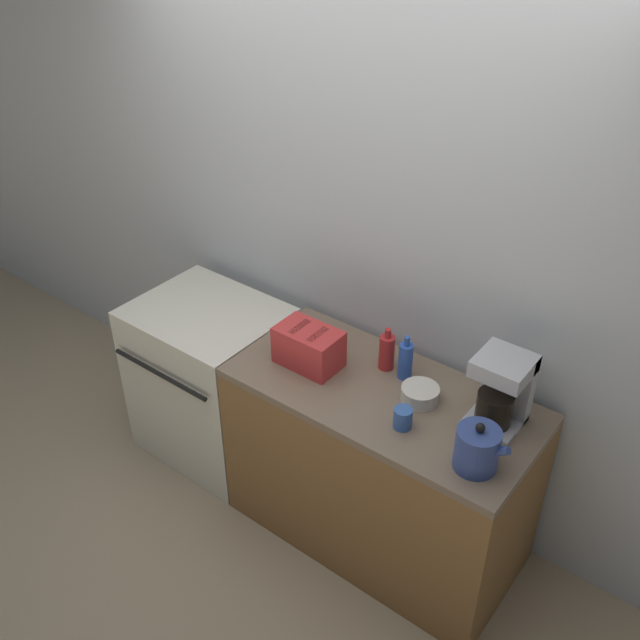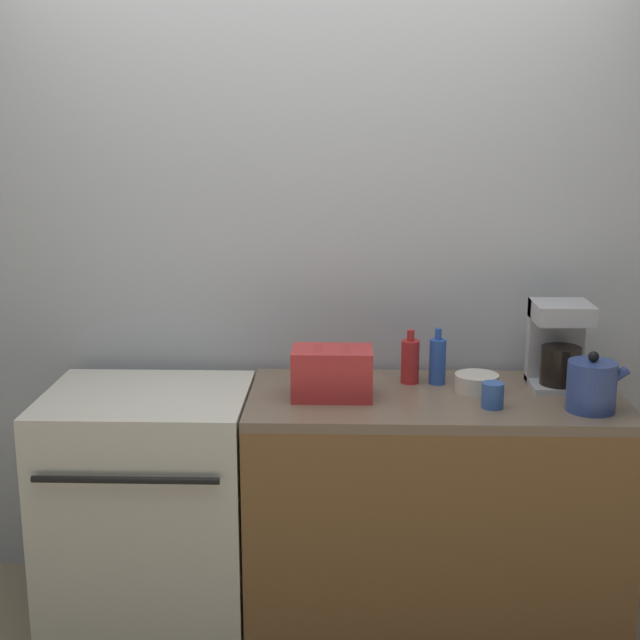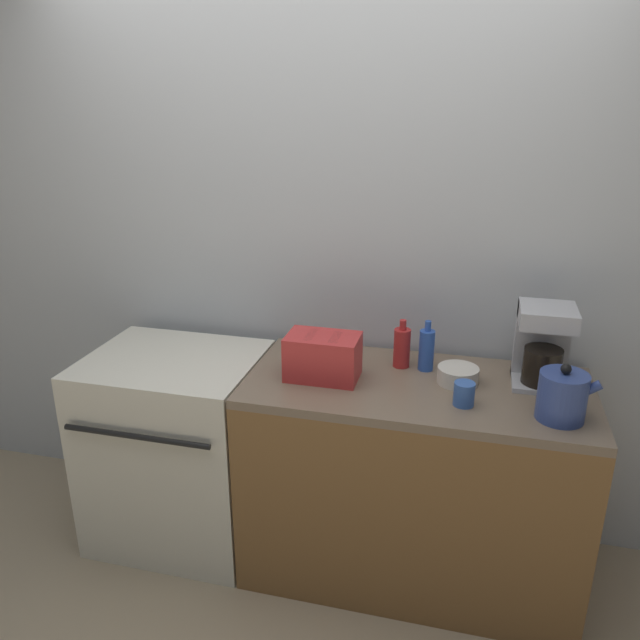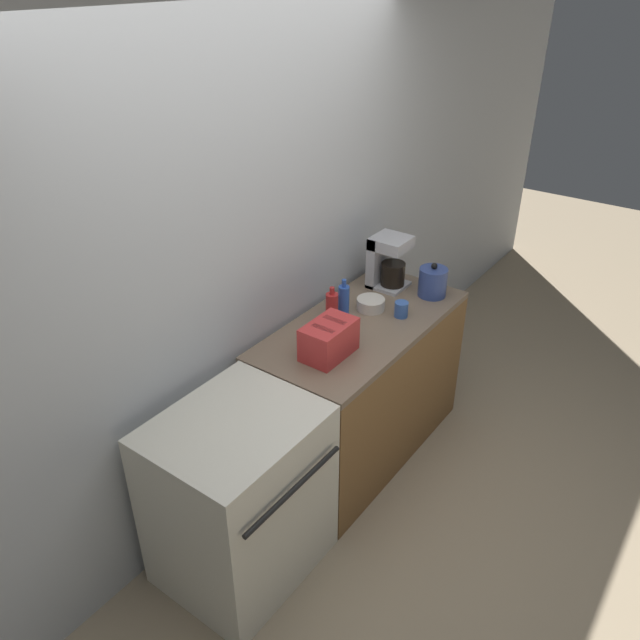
{
  "view_description": "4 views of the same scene",
  "coord_description": "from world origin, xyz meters",
  "px_view_note": "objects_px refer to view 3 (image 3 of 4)",
  "views": [
    {
      "loc": [
        1.71,
        -1.71,
        2.84
      ],
      "look_at": [
        0.11,
        0.36,
        1.08
      ],
      "focal_mm": 40.0,
      "sensor_mm": 36.0,
      "label": 1
    },
    {
      "loc": [
        0.16,
        -2.77,
        1.88
      ],
      "look_at": [
        0.06,
        0.42,
        1.14
      ],
      "focal_mm": 50.0,
      "sensor_mm": 36.0,
      "label": 2
    },
    {
      "loc": [
        0.66,
        -1.92,
        1.98
      ],
      "look_at": [
        0.07,
        0.38,
        1.1
      ],
      "focal_mm": 35.0,
      "sensor_mm": 36.0,
      "label": 3
    },
    {
      "loc": [
        -2.06,
        -1.24,
        2.63
      ],
      "look_at": [
        0.16,
        0.38,
        1.04
      ],
      "focal_mm": 35.0,
      "sensor_mm": 36.0,
      "label": 4
    }
  ],
  "objects_px": {
    "kettle": "(563,396)",
    "bowl": "(458,375)",
    "bottle_blue": "(426,349)",
    "cup_blue": "(464,394)",
    "coffee_maker": "(543,344)",
    "bottle_red": "(402,347)",
    "toaster": "(323,357)",
    "stove": "(179,445)"
  },
  "relations": [
    {
      "from": "stove",
      "to": "coffee_maker",
      "type": "bearing_deg",
      "value": 5.49
    },
    {
      "from": "stove",
      "to": "cup_blue",
      "type": "bearing_deg",
      "value": -5.65
    },
    {
      "from": "coffee_maker",
      "to": "bottle_red",
      "type": "relative_size",
      "value": 1.56
    },
    {
      "from": "toaster",
      "to": "bottle_red",
      "type": "distance_m",
      "value": 0.35
    },
    {
      "from": "kettle",
      "to": "bowl",
      "type": "bearing_deg",
      "value": 150.71
    },
    {
      "from": "coffee_maker",
      "to": "bottle_blue",
      "type": "xyz_separation_m",
      "value": [
        -0.45,
        0.01,
        -0.07
      ]
    },
    {
      "from": "bottle_blue",
      "to": "bowl",
      "type": "distance_m",
      "value": 0.18
    },
    {
      "from": "kettle",
      "to": "coffee_maker",
      "type": "height_order",
      "value": "coffee_maker"
    },
    {
      "from": "kettle",
      "to": "bottle_blue",
      "type": "relative_size",
      "value": 0.99
    },
    {
      "from": "stove",
      "to": "bowl",
      "type": "relative_size",
      "value": 5.52
    },
    {
      "from": "stove",
      "to": "kettle",
      "type": "distance_m",
      "value": 1.66
    },
    {
      "from": "toaster",
      "to": "coffee_maker",
      "type": "bearing_deg",
      "value": 11.35
    },
    {
      "from": "toaster",
      "to": "bottle_blue",
      "type": "xyz_separation_m",
      "value": [
        0.39,
        0.18,
        -0.0
      ]
    },
    {
      "from": "stove",
      "to": "bottle_blue",
      "type": "relative_size",
      "value": 4.16
    },
    {
      "from": "coffee_maker",
      "to": "bottle_blue",
      "type": "height_order",
      "value": "coffee_maker"
    },
    {
      "from": "kettle",
      "to": "bottle_red",
      "type": "xyz_separation_m",
      "value": [
        -0.6,
        0.31,
        -0.0
      ]
    },
    {
      "from": "coffee_maker",
      "to": "kettle",
      "type": "bearing_deg",
      "value": -80.02
    },
    {
      "from": "bowl",
      "to": "toaster",
      "type": "bearing_deg",
      "value": -171.16
    },
    {
      "from": "stove",
      "to": "bowl",
      "type": "xyz_separation_m",
      "value": [
        1.21,
        0.06,
        0.47
      ]
    },
    {
      "from": "toaster",
      "to": "coffee_maker",
      "type": "distance_m",
      "value": 0.86
    },
    {
      "from": "toaster",
      "to": "cup_blue",
      "type": "xyz_separation_m",
      "value": [
        0.56,
        -0.1,
        -0.05
      ]
    },
    {
      "from": "coffee_maker",
      "to": "bowl",
      "type": "relative_size",
      "value": 1.99
    },
    {
      "from": "toaster",
      "to": "bottle_blue",
      "type": "height_order",
      "value": "bottle_blue"
    },
    {
      "from": "coffee_maker",
      "to": "bottle_blue",
      "type": "bearing_deg",
      "value": 178.74
    },
    {
      "from": "coffee_maker",
      "to": "cup_blue",
      "type": "height_order",
      "value": "coffee_maker"
    },
    {
      "from": "bottle_red",
      "to": "bottle_blue",
      "type": "relative_size",
      "value": 0.96
    },
    {
      "from": "stove",
      "to": "cup_blue",
      "type": "height_order",
      "value": "cup_blue"
    },
    {
      "from": "kettle",
      "to": "toaster",
      "type": "distance_m",
      "value": 0.9
    },
    {
      "from": "bottle_blue",
      "to": "cup_blue",
      "type": "xyz_separation_m",
      "value": [
        0.16,
        -0.28,
        -0.04
      ]
    },
    {
      "from": "bowl",
      "to": "stove",
      "type": "bearing_deg",
      "value": -177.17
    },
    {
      "from": "coffee_maker",
      "to": "bowl",
      "type": "height_order",
      "value": "coffee_maker"
    },
    {
      "from": "cup_blue",
      "to": "bowl",
      "type": "xyz_separation_m",
      "value": [
        -0.03,
        0.18,
        -0.01
      ]
    },
    {
      "from": "stove",
      "to": "bottle_blue",
      "type": "distance_m",
      "value": 1.21
    },
    {
      "from": "bowl",
      "to": "bottle_red",
      "type": "bearing_deg",
      "value": 156.15
    },
    {
      "from": "toaster",
      "to": "bowl",
      "type": "height_order",
      "value": "toaster"
    },
    {
      "from": "kettle",
      "to": "coffee_maker",
      "type": "xyz_separation_m",
      "value": [
        -0.05,
        0.29,
        0.08
      ]
    },
    {
      "from": "kettle",
      "to": "bowl",
      "type": "height_order",
      "value": "kettle"
    },
    {
      "from": "coffee_maker",
      "to": "cup_blue",
      "type": "distance_m",
      "value": 0.41
    },
    {
      "from": "coffee_maker",
      "to": "bottle_blue",
      "type": "distance_m",
      "value": 0.45
    },
    {
      "from": "bottle_blue",
      "to": "cup_blue",
      "type": "distance_m",
      "value": 0.33
    },
    {
      "from": "toaster",
      "to": "cup_blue",
      "type": "relative_size",
      "value": 3.22
    },
    {
      "from": "kettle",
      "to": "cup_blue",
      "type": "xyz_separation_m",
      "value": [
        -0.33,
        0.02,
        -0.04
      ]
    }
  ]
}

